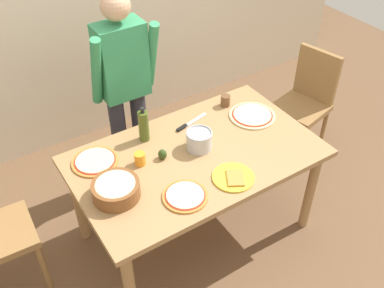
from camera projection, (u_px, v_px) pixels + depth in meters
name	position (u px, v px, depth m)	size (l,w,h in m)	color
ground	(196.00, 229.00, 3.34)	(8.00, 8.00, 0.00)	brown
dining_table	(196.00, 164.00, 2.91)	(1.60, 0.96, 0.76)	#A37A4C
person_cook	(124.00, 84.00, 3.18)	(0.49, 0.25, 1.62)	#2D2D38
chair_wooden_right	(306.00, 98.00, 3.74)	(0.48, 0.48, 0.95)	olive
pizza_raw_on_board	(252.00, 115.00, 3.17)	(0.33, 0.33, 0.02)	beige
pizza_cooked_on_tray	(185.00, 196.00, 2.56)	(0.27, 0.27, 0.02)	#C67A33
pizza_second_cooked	(95.00, 161.00, 2.79)	(0.30, 0.30, 0.02)	#C67A33
plate_with_slice	(234.00, 177.00, 2.68)	(0.26, 0.26, 0.02)	gold
popcorn_bowl	(116.00, 188.00, 2.53)	(0.28, 0.28, 0.11)	brown
olive_oil_bottle	(144.00, 126.00, 2.90)	(0.07, 0.07, 0.26)	#47561E
steel_pot	(199.00, 140.00, 2.86)	(0.17, 0.17, 0.13)	#B7B7BC
cup_orange	(140.00, 159.00, 2.76)	(0.07, 0.07, 0.09)	orange
cup_small_brown	(225.00, 101.00, 3.25)	(0.07, 0.07, 0.09)	brown
chef_knife	(188.00, 124.00, 3.09)	(0.29, 0.09, 0.02)	silver
avocado	(162.00, 154.00, 2.80)	(0.06, 0.06, 0.07)	#2D4219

